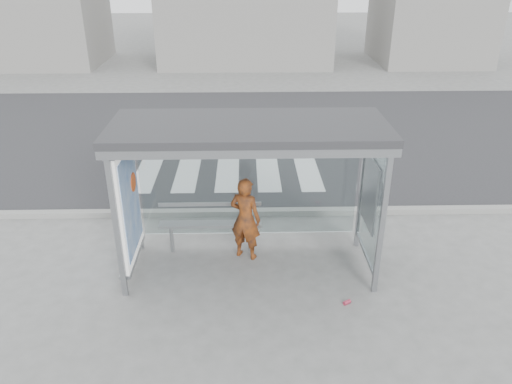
# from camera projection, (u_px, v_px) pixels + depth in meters

# --- Properties ---
(ground) EXTENTS (80.00, 80.00, 0.00)m
(ground) POSITION_uv_depth(u_px,v_px,m) (250.00, 268.00, 8.67)
(ground) COLOR slate
(ground) RESTS_ON ground
(road) EXTENTS (30.00, 10.00, 0.01)m
(road) POSITION_uv_depth(u_px,v_px,m) (247.00, 135.00, 14.97)
(road) COLOR #2B2B2E
(road) RESTS_ON ground
(curb) EXTENTS (30.00, 0.18, 0.12)m
(curb) POSITION_uv_depth(u_px,v_px,m) (249.00, 212.00, 10.40)
(curb) COLOR gray
(curb) RESTS_ON ground
(crosswalk) EXTENTS (4.55, 3.00, 0.00)m
(crosswalk) POSITION_uv_depth(u_px,v_px,m) (228.00, 167.00, 12.71)
(crosswalk) COLOR silver
(crosswalk) RESTS_ON ground
(bus_shelter) EXTENTS (4.25, 1.65, 2.62)m
(bus_shelter) POSITION_uv_depth(u_px,v_px,m) (226.00, 161.00, 7.85)
(bus_shelter) COLOR gray
(bus_shelter) RESTS_ON ground
(building_center) EXTENTS (8.00, 5.00, 5.00)m
(building_center) POSITION_uv_depth(u_px,v_px,m) (245.00, 9.00, 23.78)
(building_center) COLOR gray
(building_center) RESTS_ON ground
(person) EXTENTS (0.66, 0.56, 1.53)m
(person) POSITION_uv_depth(u_px,v_px,m) (245.00, 219.00, 8.68)
(person) COLOR #C24912
(person) RESTS_ON ground
(bench) EXTENTS (1.83, 0.22, 0.95)m
(bench) POSITION_uv_depth(u_px,v_px,m) (210.00, 224.00, 8.94)
(bench) COLOR gray
(bench) RESTS_ON ground
(soda_can) EXTENTS (0.14, 0.12, 0.07)m
(soda_can) POSITION_uv_depth(u_px,v_px,m) (347.00, 302.00, 7.77)
(soda_can) COLOR #E74463
(soda_can) RESTS_ON ground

